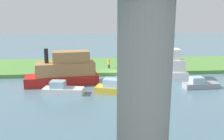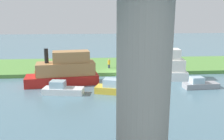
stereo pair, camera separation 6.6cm
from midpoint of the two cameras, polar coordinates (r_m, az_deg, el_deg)
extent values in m
plane|color=slate|center=(33.12, 0.80, -1.45)|extent=(160.00, 160.00, 0.00)
cube|color=#5B9342|center=(38.89, -0.12, 1.05)|extent=(80.00, 12.00, 0.50)
cylinder|color=#9E998E|center=(12.92, 7.54, -2.67)|extent=(2.88, 2.88, 9.38)
cylinder|color=#2D334C|center=(35.79, -0.66, 0.89)|extent=(0.29, 0.29, 0.55)
cylinder|color=gold|center=(35.68, -0.67, 1.79)|extent=(0.40, 0.40, 0.60)
sphere|color=tan|center=(35.60, -0.67, 2.46)|extent=(0.24, 0.24, 0.24)
cylinder|color=brown|center=(34.49, -7.55, 0.51)|extent=(0.20, 0.20, 0.76)
cube|color=red|center=(29.82, -11.56, -2.19)|extent=(8.82, 3.91, 1.14)
cube|color=#B27F4C|center=(29.53, -10.76, 0.35)|extent=(7.10, 3.41, 1.52)
cube|color=#B27F4C|center=(29.29, -9.58, 3.13)|extent=(4.51, 2.69, 1.33)
cylinder|color=black|center=(29.25, -15.16, 3.23)|extent=(0.47, 0.47, 1.71)
cube|color=#D84C2D|center=(29.65, -16.04, -0.53)|extent=(1.72, 1.89, 0.85)
cube|color=gold|center=(25.82, 1.33, -4.74)|extent=(4.92, 3.01, 0.72)
cube|color=silver|center=(25.72, -0.01, -3.00)|extent=(2.00, 1.77, 0.82)
cube|color=#99999E|center=(29.48, 20.25, -3.43)|extent=(3.99, 1.57, 0.61)
cube|color=silver|center=(29.07, 19.43, -2.25)|extent=(1.46, 1.18, 0.70)
cube|color=white|center=(32.15, 9.71, -1.04)|extent=(8.80, 4.05, 1.13)
cube|color=white|center=(31.92, 10.63, 1.25)|extent=(7.08, 3.52, 1.51)
cube|color=white|center=(31.77, 11.92, 3.73)|extent=(4.51, 2.75, 1.32)
cylinder|color=black|center=(31.44, 6.82, 4.17)|extent=(0.47, 0.47, 1.69)
cube|color=#D84C2D|center=(31.75, 5.72, 0.74)|extent=(1.74, 1.90, 0.85)
cube|color=white|center=(26.17, -11.32, -4.82)|extent=(4.41, 2.19, 0.66)
cube|color=silver|center=(26.13, -12.57, -3.30)|extent=(1.70, 1.44, 0.75)
camera|label=1|loc=(0.03, -89.93, 0.02)|focal=38.80mm
camera|label=2|loc=(0.03, 90.07, -0.02)|focal=38.80mm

